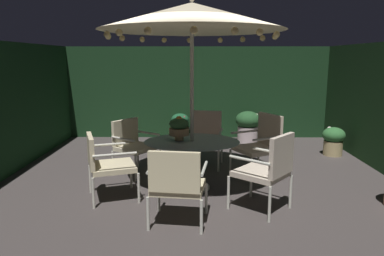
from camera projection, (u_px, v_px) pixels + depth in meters
ground_plane at (198, 187)px, 5.61m from camera, size 6.91×7.67×0.02m
hedge_backdrop_rear at (197, 92)px, 9.01m from camera, size 6.91×0.30×2.22m
patio_dining_table at (192, 150)px, 5.42m from camera, size 1.42×1.21×0.74m
patio_umbrella at (192, 17)px, 5.06m from camera, size 2.63×2.63×2.78m
centerpiece_planter at (179, 127)px, 5.38m from camera, size 0.30×0.30×0.37m
patio_chair_north at (261, 142)px, 5.99m from camera, size 0.83×0.84×1.04m
patio_chair_northeast at (204, 135)px, 6.66m from camera, size 0.74×0.71×0.98m
patio_chair_east at (132, 142)px, 6.17m from camera, size 0.82×0.83×0.92m
patio_chair_southeast at (105, 162)px, 5.02m from camera, size 0.80×0.81×0.92m
patio_chair_south at (177, 182)px, 4.20m from camera, size 0.71×0.66×0.94m
patio_chair_southwest at (268, 167)px, 4.60m from camera, size 0.85×0.85×1.03m
potted_plant_back_left at (333, 140)px, 7.36m from camera, size 0.45×0.45×0.57m
potted_plant_right_far at (248, 125)px, 8.52m from camera, size 0.58×0.58×0.73m
potted_plant_front_corner at (180, 125)px, 8.85m from camera, size 0.43×0.43×0.63m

